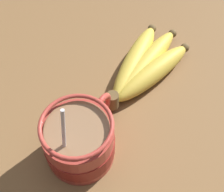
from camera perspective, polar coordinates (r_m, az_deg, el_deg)
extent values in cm
cube|color=brown|center=(52.34, -0.60, -6.40)|extent=(127.77, 127.77, 3.40)
cylinder|color=#B23D33|center=(45.43, -6.00, -8.42)|extent=(10.09, 10.09, 7.58)
cylinder|color=maroon|center=(46.10, -5.91, -8.85)|extent=(10.29, 10.29, 3.03)
torus|color=#B23D33|center=(47.30, -2.20, -2.62)|extent=(5.06, 0.90, 5.06)
cylinder|color=#846042|center=(42.02, -6.45, -6.01)|extent=(8.89, 8.89, 0.40)
torus|color=#B23D33|center=(41.17, -6.58, -5.33)|extent=(10.09, 10.09, 0.60)
cylinder|color=silver|center=(40.67, -8.72, -8.73)|extent=(2.66, 0.50, 13.30)
ellipsoid|color=silver|center=(46.93, -6.94, -11.35)|extent=(3.00, 2.00, 0.80)
cylinder|color=brown|center=(50.12, 0.10, -0.82)|extent=(2.00, 2.00, 3.00)
ellipsoid|color=gold|center=(55.39, 7.52, 4.31)|extent=(17.84, 8.85, 3.72)
sphere|color=brown|center=(60.48, 13.18, 8.59)|extent=(1.67, 1.67, 1.67)
ellipsoid|color=gold|center=(56.61, 6.34, 5.83)|extent=(19.51, 5.54, 3.58)
sphere|color=brown|center=(62.85, 11.01, 11.15)|extent=(1.61, 1.61, 1.61)
ellipsoid|color=gold|center=(56.82, 4.23, 6.43)|extent=(18.70, 5.58, 3.74)
sphere|color=brown|center=(63.10, 7.31, 12.11)|extent=(1.68, 1.68, 1.68)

